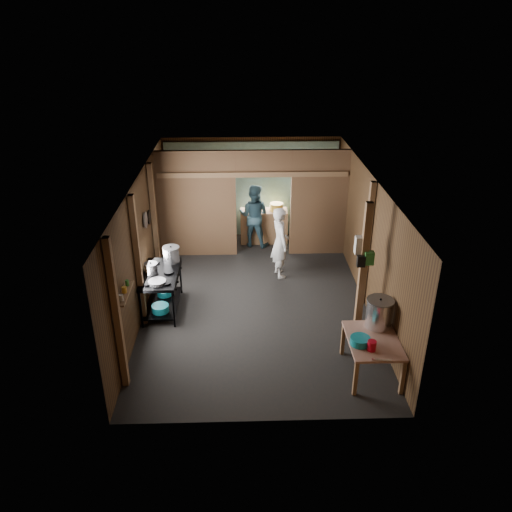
{
  "coord_description": "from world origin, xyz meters",
  "views": [
    {
      "loc": [
        -0.28,
        -9.11,
        5.46
      ],
      "look_at": [
        0.0,
        -0.2,
        1.1
      ],
      "focal_mm": 35.43,
      "sensor_mm": 36.0,
      "label": 1
    }
  ],
  "objects_px": {
    "stock_pot": "(379,313)",
    "yellow_tub": "(276,207)",
    "prep_table": "(371,356)",
    "cook": "(280,242)",
    "pink_bucket": "(372,346)",
    "stove_pot_large": "(171,255)",
    "gas_range": "(162,291)"
  },
  "relations": [
    {
      "from": "yellow_tub",
      "to": "pink_bucket",
      "type": "bearing_deg",
      "value": -78.95
    },
    {
      "from": "prep_table",
      "to": "cook",
      "type": "distance_m",
      "value": 3.75
    },
    {
      "from": "pink_bucket",
      "to": "yellow_tub",
      "type": "distance_m",
      "value": 5.79
    },
    {
      "from": "stock_pot",
      "to": "stove_pot_large",
      "type": "bearing_deg",
      "value": 149.22
    },
    {
      "from": "yellow_tub",
      "to": "cook",
      "type": "height_order",
      "value": "cook"
    },
    {
      "from": "pink_bucket",
      "to": "yellow_tub",
      "type": "bearing_deg",
      "value": 101.05
    },
    {
      "from": "yellow_tub",
      "to": "gas_range",
      "type": "bearing_deg",
      "value": -127.18
    },
    {
      "from": "cook",
      "to": "gas_range",
      "type": "bearing_deg",
      "value": 105.72
    },
    {
      "from": "stove_pot_large",
      "to": "cook",
      "type": "bearing_deg",
      "value": 21.55
    },
    {
      "from": "gas_range",
      "to": "stock_pot",
      "type": "relative_size",
      "value": 2.67
    },
    {
      "from": "stove_pot_large",
      "to": "gas_range",
      "type": "bearing_deg",
      "value": -108.97
    },
    {
      "from": "stove_pot_large",
      "to": "stock_pot",
      "type": "xyz_separation_m",
      "value": [
        3.7,
        -2.21,
        -0.07
      ]
    },
    {
      "from": "stove_pot_large",
      "to": "pink_bucket",
      "type": "xyz_separation_m",
      "value": [
        3.44,
        -2.87,
        -0.23
      ]
    },
    {
      "from": "prep_table",
      "to": "stove_pot_large",
      "type": "height_order",
      "value": "stove_pot_large"
    },
    {
      "from": "stock_pot",
      "to": "gas_range",
      "type": "bearing_deg",
      "value": 156.17
    },
    {
      "from": "stock_pot",
      "to": "cook",
      "type": "height_order",
      "value": "cook"
    },
    {
      "from": "stock_pot",
      "to": "pink_bucket",
      "type": "bearing_deg",
      "value": -111.73
    },
    {
      "from": "yellow_tub",
      "to": "stove_pot_large",
      "type": "bearing_deg",
      "value": -129.75
    },
    {
      "from": "gas_range",
      "to": "prep_table",
      "type": "distance_m",
      "value": 4.26
    },
    {
      "from": "stove_pot_large",
      "to": "yellow_tub",
      "type": "height_order",
      "value": "stove_pot_large"
    },
    {
      "from": "yellow_tub",
      "to": "prep_table",
      "type": "bearing_deg",
      "value": -77.34
    },
    {
      "from": "stock_pot",
      "to": "yellow_tub",
      "type": "distance_m",
      "value": 5.19
    },
    {
      "from": "prep_table",
      "to": "cook",
      "type": "xyz_separation_m",
      "value": [
        -1.26,
        3.5,
        0.48
      ]
    },
    {
      "from": "stock_pot",
      "to": "cook",
      "type": "distance_m",
      "value": 3.42
    },
    {
      "from": "gas_range",
      "to": "pink_bucket",
      "type": "relative_size",
      "value": 8.4
    },
    {
      "from": "prep_table",
      "to": "pink_bucket",
      "type": "distance_m",
      "value": 0.51
    },
    {
      "from": "prep_table",
      "to": "cook",
      "type": "bearing_deg",
      "value": 109.77
    },
    {
      "from": "prep_table",
      "to": "stock_pot",
      "type": "bearing_deg",
      "value": 67.23
    },
    {
      "from": "gas_range",
      "to": "prep_table",
      "type": "bearing_deg",
      "value": -29.51
    },
    {
      "from": "pink_bucket",
      "to": "yellow_tub",
      "type": "relative_size",
      "value": 0.49
    },
    {
      "from": "prep_table",
      "to": "stock_pot",
      "type": "distance_m",
      "value": 0.71
    },
    {
      "from": "yellow_tub",
      "to": "cook",
      "type": "distance_m",
      "value": 1.9
    }
  ]
}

